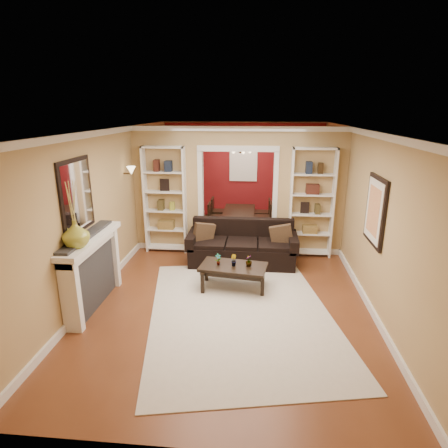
# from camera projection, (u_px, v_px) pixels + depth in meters

# --- Properties ---
(floor) EXTENTS (8.00, 8.00, 0.00)m
(floor) POSITION_uv_depth(u_px,v_px,m) (233.00, 272.00, 7.27)
(floor) COLOR brown
(floor) RESTS_ON ground
(ceiling) EXTENTS (8.00, 8.00, 0.00)m
(ceiling) POSITION_uv_depth(u_px,v_px,m) (235.00, 129.00, 6.48)
(ceiling) COLOR white
(ceiling) RESTS_ON ground
(wall_back) EXTENTS (8.00, 0.00, 8.00)m
(wall_back) POSITION_uv_depth(u_px,v_px,m) (243.00, 171.00, 10.68)
(wall_back) COLOR tan
(wall_back) RESTS_ON ground
(wall_front) EXTENTS (8.00, 0.00, 8.00)m
(wall_front) POSITION_uv_depth(u_px,v_px,m) (201.00, 322.00, 3.07)
(wall_front) COLOR tan
(wall_front) RESTS_ON ground
(wall_left) EXTENTS (0.00, 8.00, 8.00)m
(wall_left) POSITION_uv_depth(u_px,v_px,m) (115.00, 202.00, 7.08)
(wall_left) COLOR tan
(wall_left) RESTS_ON ground
(wall_right) EXTENTS (0.00, 8.00, 8.00)m
(wall_right) POSITION_uv_depth(u_px,v_px,m) (359.00, 207.00, 6.68)
(wall_right) COLOR tan
(wall_right) RESTS_ON ground
(partition_wall) EXTENTS (4.50, 0.15, 2.70)m
(partition_wall) POSITION_uv_depth(u_px,v_px,m) (238.00, 191.00, 8.02)
(partition_wall) COLOR tan
(partition_wall) RESTS_ON floor
(red_back_panel) EXTENTS (4.44, 0.04, 2.64)m
(red_back_panel) POSITION_uv_depth(u_px,v_px,m) (243.00, 172.00, 10.66)
(red_back_panel) COLOR maroon
(red_back_panel) RESTS_ON floor
(dining_window) EXTENTS (0.78, 0.03, 0.98)m
(dining_window) POSITION_uv_depth(u_px,v_px,m) (243.00, 164.00, 10.56)
(dining_window) COLOR #8CA5CC
(dining_window) RESTS_ON wall_back
(area_rug) EXTENTS (3.40, 4.26, 0.01)m
(area_rug) POSITION_uv_depth(u_px,v_px,m) (240.00, 313.00, 5.78)
(area_rug) COLOR beige
(area_rug) RESTS_ON floor
(sofa) EXTENTS (2.20, 0.95, 0.86)m
(sofa) POSITION_uv_depth(u_px,v_px,m) (242.00, 243.00, 7.56)
(sofa) COLOR black
(sofa) RESTS_ON floor
(pillow_left) EXTENTS (0.42, 0.32, 0.42)m
(pillow_left) POSITION_uv_depth(u_px,v_px,m) (204.00, 233.00, 7.55)
(pillow_left) COLOR #503922
(pillow_left) RESTS_ON sofa
(pillow_right) EXTENTS (0.43, 0.14, 0.43)m
(pillow_right) POSITION_uv_depth(u_px,v_px,m) (282.00, 235.00, 7.41)
(pillow_right) COLOR #503922
(pillow_right) RESTS_ON sofa
(coffee_table) EXTENTS (1.21, 0.78, 0.43)m
(coffee_table) POSITION_uv_depth(u_px,v_px,m) (233.00, 277.00, 6.54)
(coffee_table) COLOR black
(coffee_table) RESTS_ON floor
(plant_left) EXTENTS (0.13, 0.12, 0.20)m
(plant_left) POSITION_uv_depth(u_px,v_px,m) (218.00, 260.00, 6.47)
(plant_left) COLOR #336626
(plant_left) RESTS_ON coffee_table
(plant_center) EXTENTS (0.13, 0.14, 0.20)m
(plant_center) POSITION_uv_depth(u_px,v_px,m) (233.00, 260.00, 6.45)
(plant_center) COLOR #336626
(plant_center) RESTS_ON coffee_table
(plant_right) EXTENTS (0.13, 0.13, 0.20)m
(plant_right) POSITION_uv_depth(u_px,v_px,m) (249.00, 261.00, 6.43)
(plant_right) COLOR #336626
(plant_right) RESTS_ON coffee_table
(bookshelf_left) EXTENTS (0.90, 0.30, 2.30)m
(bookshelf_left) POSITION_uv_depth(u_px,v_px,m) (165.00, 200.00, 8.05)
(bookshelf_left) COLOR white
(bookshelf_left) RESTS_ON floor
(bookshelf_right) EXTENTS (0.90, 0.30, 2.30)m
(bookshelf_right) POSITION_uv_depth(u_px,v_px,m) (311.00, 203.00, 7.78)
(bookshelf_right) COLOR white
(bookshelf_right) RESTS_ON floor
(fireplace) EXTENTS (0.32, 1.70, 1.16)m
(fireplace) POSITION_uv_depth(u_px,v_px,m) (94.00, 272.00, 5.86)
(fireplace) COLOR white
(fireplace) RESTS_ON floor
(vase) EXTENTS (0.47, 0.47, 0.39)m
(vase) POSITION_uv_depth(u_px,v_px,m) (76.00, 234.00, 5.23)
(vase) COLOR #969B32
(vase) RESTS_ON fireplace
(mirror) EXTENTS (0.03, 0.95, 1.10)m
(mirror) POSITION_uv_depth(u_px,v_px,m) (77.00, 196.00, 5.51)
(mirror) COLOR silver
(mirror) RESTS_ON wall_left
(wall_sconce) EXTENTS (0.18, 0.18, 0.22)m
(wall_sconce) POSITION_uv_depth(u_px,v_px,m) (128.00, 172.00, 7.45)
(wall_sconce) COLOR #FFE0A5
(wall_sconce) RESTS_ON wall_left
(framed_art) EXTENTS (0.04, 0.85, 1.05)m
(framed_art) POSITION_uv_depth(u_px,v_px,m) (375.00, 211.00, 5.67)
(framed_art) COLOR black
(framed_art) RESTS_ON wall_right
(dining_table) EXTENTS (1.45, 0.81, 0.51)m
(dining_table) POSITION_uv_depth(u_px,v_px,m) (240.00, 220.00, 9.77)
(dining_table) COLOR black
(dining_table) RESTS_ON floor
(dining_chair_nw) EXTENTS (0.48, 0.48, 0.79)m
(dining_chair_nw) POSITION_uv_depth(u_px,v_px,m) (218.00, 217.00, 9.50)
(dining_chair_nw) COLOR black
(dining_chair_nw) RESTS_ON floor
(dining_chair_ne) EXTENTS (0.52, 0.52, 0.84)m
(dining_chair_ne) POSITION_uv_depth(u_px,v_px,m) (261.00, 218.00, 9.39)
(dining_chair_ne) COLOR black
(dining_chair_ne) RESTS_ON floor
(dining_chair_sw) EXTENTS (0.42, 0.42, 0.78)m
(dining_chair_sw) POSITION_uv_depth(u_px,v_px,m) (220.00, 211.00, 10.07)
(dining_chair_sw) COLOR black
(dining_chair_sw) RESTS_ON floor
(dining_chair_se) EXTENTS (0.51, 0.51, 0.78)m
(dining_chair_se) POSITION_uv_depth(u_px,v_px,m) (261.00, 212.00, 9.97)
(dining_chair_se) COLOR black
(dining_chair_se) RESTS_ON floor
(chandelier) EXTENTS (0.50, 0.50, 0.30)m
(chandelier) POSITION_uv_depth(u_px,v_px,m) (241.00, 152.00, 9.25)
(chandelier) COLOR #3A2C1A
(chandelier) RESTS_ON ceiling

